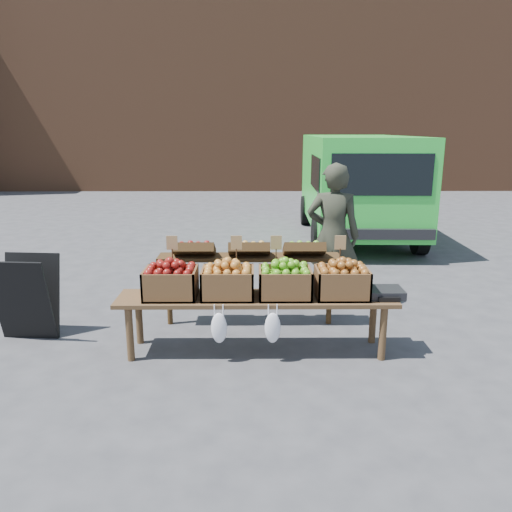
{
  "coord_description": "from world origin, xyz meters",
  "views": [
    {
      "loc": [
        -0.38,
        -4.73,
        2.15
      ],
      "look_at": [
        -0.34,
        0.37,
        0.85
      ],
      "focal_mm": 35.0,
      "sensor_mm": 36.0,
      "label": 1
    }
  ],
  "objects_px": {
    "chalkboard_sign": "(27,297)",
    "back_table": "(249,280)",
    "crate_russet_pears": "(228,283)",
    "crate_green_apples": "(342,283)",
    "delivery_van": "(357,188)",
    "weighing_scale": "(385,292)",
    "crate_golden_apples": "(171,283)",
    "crate_red_apples": "(285,283)",
    "vendor": "(333,236)",
    "display_bench": "(256,324)"
  },
  "relations": [
    {
      "from": "chalkboard_sign",
      "to": "back_table",
      "type": "bearing_deg",
      "value": 13.87
    },
    {
      "from": "crate_russet_pears",
      "to": "crate_green_apples",
      "type": "xyz_separation_m",
      "value": [
        1.1,
        0.0,
        0.0
      ]
    },
    {
      "from": "delivery_van",
      "to": "crate_russet_pears",
      "type": "height_order",
      "value": "delivery_van"
    },
    {
      "from": "back_table",
      "to": "weighing_scale",
      "type": "height_order",
      "value": "back_table"
    },
    {
      "from": "back_table",
      "to": "crate_golden_apples",
      "type": "height_order",
      "value": "back_table"
    },
    {
      "from": "delivery_van",
      "to": "crate_red_apples",
      "type": "relative_size",
      "value": 9.01
    },
    {
      "from": "back_table",
      "to": "crate_golden_apples",
      "type": "relative_size",
      "value": 4.2
    },
    {
      "from": "crate_red_apples",
      "to": "weighing_scale",
      "type": "xyz_separation_m",
      "value": [
        0.97,
        0.0,
        -0.1
      ]
    },
    {
      "from": "crate_golden_apples",
      "to": "back_table",
      "type": "bearing_deg",
      "value": 43.75
    },
    {
      "from": "vendor",
      "to": "crate_russet_pears",
      "type": "distance_m",
      "value": 1.83
    },
    {
      "from": "crate_golden_apples",
      "to": "crate_green_apples",
      "type": "bearing_deg",
      "value": 0.0
    },
    {
      "from": "crate_golden_apples",
      "to": "crate_red_apples",
      "type": "distance_m",
      "value": 1.1
    },
    {
      "from": "crate_golden_apples",
      "to": "vendor",
      "type": "bearing_deg",
      "value": 37.29
    },
    {
      "from": "delivery_van",
      "to": "crate_golden_apples",
      "type": "xyz_separation_m",
      "value": [
        -2.87,
        -5.37,
        -0.3
      ]
    },
    {
      "from": "crate_golden_apples",
      "to": "weighing_scale",
      "type": "xyz_separation_m",
      "value": [
        2.08,
        0.0,
        -0.1
      ]
    },
    {
      "from": "crate_green_apples",
      "to": "weighing_scale",
      "type": "relative_size",
      "value": 1.47
    },
    {
      "from": "crate_green_apples",
      "to": "weighing_scale",
      "type": "xyz_separation_m",
      "value": [
        0.43,
        0.0,
        -0.1
      ]
    },
    {
      "from": "crate_russet_pears",
      "to": "back_table",
      "type": "bearing_deg",
      "value": 74.32
    },
    {
      "from": "crate_russet_pears",
      "to": "crate_green_apples",
      "type": "distance_m",
      "value": 1.1
    },
    {
      "from": "chalkboard_sign",
      "to": "back_table",
      "type": "xyz_separation_m",
      "value": [
        2.31,
        0.37,
        0.07
      ]
    },
    {
      "from": "back_table",
      "to": "crate_golden_apples",
      "type": "distance_m",
      "value": 1.06
    },
    {
      "from": "crate_red_apples",
      "to": "crate_green_apples",
      "type": "xyz_separation_m",
      "value": [
        0.55,
        0.0,
        0.0
      ]
    },
    {
      "from": "delivery_van",
      "to": "weighing_scale",
      "type": "xyz_separation_m",
      "value": [
        -0.8,
        -5.37,
        -0.4
      ]
    },
    {
      "from": "vendor",
      "to": "weighing_scale",
      "type": "distance_m",
      "value": 1.41
    },
    {
      "from": "crate_golden_apples",
      "to": "crate_green_apples",
      "type": "height_order",
      "value": "same"
    },
    {
      "from": "back_table",
      "to": "crate_green_apples",
      "type": "height_order",
      "value": "back_table"
    },
    {
      "from": "chalkboard_sign",
      "to": "crate_russet_pears",
      "type": "bearing_deg",
      "value": -4.62
    },
    {
      "from": "crate_red_apples",
      "to": "crate_green_apples",
      "type": "distance_m",
      "value": 0.55
    },
    {
      "from": "delivery_van",
      "to": "weighing_scale",
      "type": "distance_m",
      "value": 5.44
    },
    {
      "from": "delivery_van",
      "to": "crate_red_apples",
      "type": "xyz_separation_m",
      "value": [
        -1.77,
        -5.37,
        -0.3
      ]
    },
    {
      "from": "vendor",
      "to": "crate_red_apples",
      "type": "distance_m",
      "value": 1.51
    },
    {
      "from": "chalkboard_sign",
      "to": "crate_golden_apples",
      "type": "relative_size",
      "value": 1.79
    },
    {
      "from": "crate_russet_pears",
      "to": "crate_green_apples",
      "type": "bearing_deg",
      "value": 0.0
    },
    {
      "from": "back_table",
      "to": "display_bench",
      "type": "distance_m",
      "value": 0.76
    },
    {
      "from": "crate_russet_pears",
      "to": "crate_green_apples",
      "type": "height_order",
      "value": "same"
    },
    {
      "from": "display_bench",
      "to": "delivery_van",
      "type": "bearing_deg",
      "value": 69.12
    },
    {
      "from": "delivery_van",
      "to": "back_table",
      "type": "xyz_separation_m",
      "value": [
        -2.12,
        -4.65,
        -0.49
      ]
    },
    {
      "from": "chalkboard_sign",
      "to": "back_table",
      "type": "relative_size",
      "value": 0.43
    },
    {
      "from": "chalkboard_sign",
      "to": "crate_green_apples",
      "type": "relative_size",
      "value": 1.79
    },
    {
      "from": "back_table",
      "to": "crate_red_apples",
      "type": "xyz_separation_m",
      "value": [
        0.35,
        -0.72,
        0.19
      ]
    },
    {
      "from": "crate_golden_apples",
      "to": "crate_red_apples",
      "type": "bearing_deg",
      "value": 0.0
    },
    {
      "from": "crate_golden_apples",
      "to": "weighing_scale",
      "type": "relative_size",
      "value": 1.47
    },
    {
      "from": "delivery_van",
      "to": "back_table",
      "type": "height_order",
      "value": "delivery_van"
    },
    {
      "from": "vendor",
      "to": "crate_russet_pears",
      "type": "relative_size",
      "value": 3.54
    },
    {
      "from": "delivery_van",
      "to": "display_bench",
      "type": "bearing_deg",
      "value": -109.32
    },
    {
      "from": "crate_russet_pears",
      "to": "crate_red_apples",
      "type": "distance_m",
      "value": 0.55
    },
    {
      "from": "display_bench",
      "to": "crate_golden_apples",
      "type": "distance_m",
      "value": 0.93
    },
    {
      "from": "crate_red_apples",
      "to": "crate_green_apples",
      "type": "height_order",
      "value": "same"
    },
    {
      "from": "crate_russet_pears",
      "to": "crate_red_apples",
      "type": "xyz_separation_m",
      "value": [
        0.55,
        0.0,
        0.0
      ]
    },
    {
      "from": "chalkboard_sign",
      "to": "crate_golden_apples",
      "type": "xyz_separation_m",
      "value": [
        1.56,
        -0.35,
        0.26
      ]
    }
  ]
}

